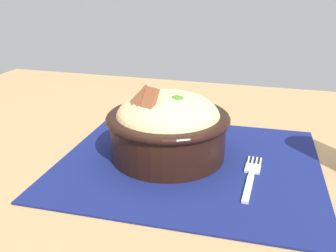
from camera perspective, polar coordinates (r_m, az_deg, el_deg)
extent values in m
cube|color=#99754C|center=(0.59, 4.38, -6.59)|extent=(1.37, 0.92, 0.03)
cylinder|color=olive|center=(1.33, -19.86, -8.74)|extent=(0.04, 0.04, 0.70)
cube|color=#11194C|center=(0.56, 3.34, -5.64)|extent=(0.40, 0.34, 0.00)
cylinder|color=black|center=(0.57, 0.00, -1.41)|extent=(0.18, 0.18, 0.07)
torus|color=black|center=(0.56, 0.00, 1.33)|extent=(0.19, 0.19, 0.01)
ellipsoid|color=tan|center=(0.56, 0.00, 1.43)|extent=(0.20, 0.20, 0.08)
sphere|color=#346C1E|center=(0.53, 1.38, 3.06)|extent=(0.03, 0.03, 0.03)
cylinder|color=orange|center=(0.54, 1.03, 2.78)|extent=(0.03, 0.02, 0.01)
cylinder|color=orange|center=(0.53, -1.83, 2.68)|extent=(0.03, 0.03, 0.01)
cylinder|color=orange|center=(0.56, -1.77, 3.48)|extent=(0.02, 0.03, 0.01)
cube|color=brown|center=(0.54, -4.88, 4.06)|extent=(0.05, 0.04, 0.04)
cube|color=brown|center=(0.53, -4.55, 3.74)|extent=(0.04, 0.04, 0.04)
cube|color=brown|center=(0.52, -3.99, 3.34)|extent=(0.04, 0.04, 0.04)
cube|color=brown|center=(0.51, -3.20, 3.24)|extent=(0.03, 0.04, 0.05)
cube|color=silver|center=(0.50, 12.50, -9.64)|extent=(0.01, 0.07, 0.00)
cube|color=silver|center=(0.54, 13.00, -7.48)|extent=(0.01, 0.01, 0.00)
cube|color=silver|center=(0.55, 13.21, -6.55)|extent=(0.02, 0.03, 0.00)
cube|color=silver|center=(0.57, 14.37, -5.51)|extent=(0.00, 0.02, 0.00)
cube|color=silver|center=(0.57, 13.78, -5.44)|extent=(0.00, 0.02, 0.00)
cube|color=silver|center=(0.57, 13.17, -5.37)|extent=(0.00, 0.02, 0.00)
cube|color=silver|center=(0.57, 12.58, -5.29)|extent=(0.00, 0.02, 0.00)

